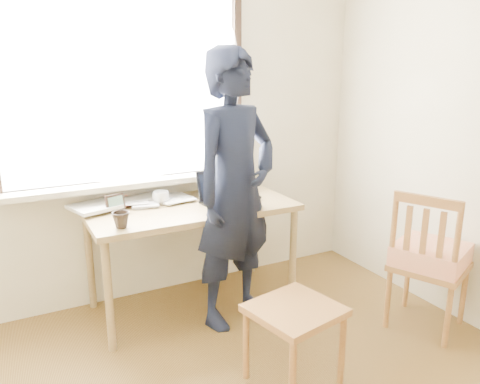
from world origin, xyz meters
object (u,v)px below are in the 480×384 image
laptop (223,195)px  mug_dark (121,220)px  desk (191,216)px  work_chair (295,319)px  side_chair (430,257)px  mug_white (161,197)px  person (235,191)px

laptop → mug_dark: laptop is taller
mug_dark → desk: bearing=24.4°
work_chair → laptop: bearing=86.5°
desk → laptop: 0.28m
work_chair → side_chair: bearing=3.3°
laptop → side_chair: 1.49m
side_chair → mug_white: bearing=141.8°
laptop → person: (-0.04, -0.27, 0.10)m
side_chair → desk: bearing=141.7°
laptop → work_chair: (-0.07, -1.06, -0.45)m
laptop → side_chair: bearing=-43.1°
mug_dark → person: 0.77m
mug_white → side_chair: 1.91m
person → mug_dark: bearing=157.9°
mug_white → person: person is taller
mug_white → work_chair: size_ratio=0.22×
mug_white → laptop: bearing=-22.2°
side_chair → laptop: bearing=136.9°
laptop → work_chair: size_ratio=0.66×
work_chair → mug_white: bearing=105.9°
person → desk: bearing=105.4°
desk → laptop: size_ratio=4.17×
mug_white → person: size_ratio=0.06×
desk → side_chair: size_ratio=1.50×
desk → mug_dark: bearing=-155.6°
mug_white → work_chair: 1.35m
desk → mug_white: bearing=142.2°
mug_dark → work_chair: (0.73, -0.84, -0.44)m
mug_dark → side_chair: size_ratio=0.11×
laptop → person: person is taller
mug_white → mug_dark: bearing=-134.4°
work_chair → person: 0.96m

